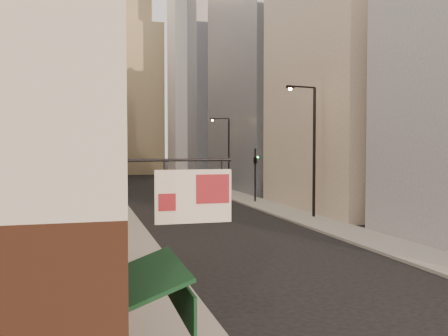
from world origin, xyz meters
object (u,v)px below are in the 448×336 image
clock_tower (123,82)px  traffic_light_right (255,162)px  white_tower (194,69)px  streetlamp_far (227,150)px  traffic_light_left (111,167)px  streetlamp_mid (311,144)px

clock_tower → traffic_light_right: bearing=-82.4°
white_tower → streetlamp_far: size_ratio=4.98×
traffic_light_left → traffic_light_right: same height
clock_tower → streetlamp_far: size_ratio=5.38×
white_tower → traffic_light_right: size_ratio=8.30×
white_tower → streetlamp_mid: size_ratio=4.40×
clock_tower → streetlamp_far: bearing=-80.3°
streetlamp_mid → streetlamp_far: 20.87m
white_tower → traffic_light_left: (-16.26, -39.98, -15.21)m
clock_tower → white_tower: clock_tower is taller
streetlamp_mid → streetlamp_far: bearing=79.8°
streetlamp_far → traffic_light_left: size_ratio=1.67×
streetlamp_mid → traffic_light_right: streetlamp_mid is taller
streetlamp_mid → streetlamp_far: (-0.24, 20.86, -0.62)m
traffic_light_right → white_tower: bearing=-90.3°
streetlamp_mid → white_tower: bearing=75.9°
streetlamp_far → traffic_light_left: 15.54m
streetlamp_far → traffic_light_right: bearing=-75.7°
streetlamp_mid → traffic_light_right: size_ratio=1.89×
streetlamp_mid → traffic_light_right: (-0.53, 10.51, -1.61)m
traffic_light_left → white_tower: bearing=-111.7°
traffic_light_right → clock_tower: bearing=-77.9°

